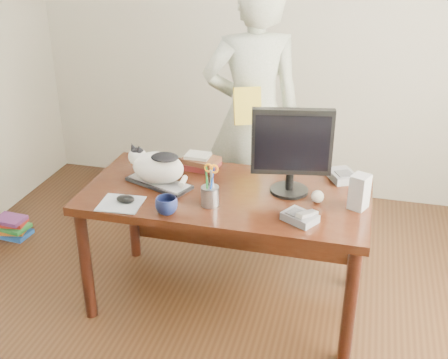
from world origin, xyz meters
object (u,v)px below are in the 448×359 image
mouse (125,199)px  calculator (342,176)px  book_stack (200,162)px  cat (156,166)px  book_pile_b (13,227)px  pen_cup (210,194)px  phone (301,217)px  person (252,116)px  monitor (292,147)px  speaker (359,192)px  baseball (318,197)px  desk (229,208)px  coffee_mug (166,206)px  keyboard (159,183)px

mouse → calculator: size_ratio=0.49×
mouse → book_stack: 0.61m
cat → mouse: (-0.08, -0.26, -0.09)m
book_stack → book_pile_b: (-1.48, 0.07, -0.72)m
calculator → book_stack: bearing=154.8°
pen_cup → book_stack: size_ratio=0.97×
phone → person: size_ratio=0.11×
cat → phone: size_ratio=1.89×
monitor → calculator: (0.27, 0.25, -0.25)m
speaker → monitor: bearing=-168.3°
pen_cup → phone: size_ratio=1.20×
speaker → person: size_ratio=0.10×
calculator → cat: bearing=169.7°
mouse → cat: bearing=68.4°
mouse → book_pile_b: size_ratio=0.41×
baseball → phone: bearing=-104.8°
calculator → desk: bearing=173.8°
calculator → coffee_mug: bearing=-171.0°
pen_cup → person: size_ratio=0.13×
cat → mouse: cat is taller
keyboard → mouse: mouse is taller
phone → book_stack: book_stack is taller
book_stack → calculator: size_ratio=1.15×
cat → pen_cup: bearing=-3.5°
mouse → book_pile_b: mouse is taller
monitor → cat: bearing=175.2°
book_pile_b → baseball: bearing=-8.9°
speaker → book_stack: 1.01m
keyboard → phone: 0.88m
monitor → phone: bearing=-81.9°
desk → calculator: size_ratio=7.33×
pen_cup → cat: bearing=155.1°
keyboard → book_pile_b: (-1.32, 0.36, -0.69)m
keyboard → person: (0.37, 0.82, 0.17)m
monitor → coffee_mug: bearing=-156.5°
cat → book_pile_b: 1.57m
baseball → book_stack: 0.80m
baseball → book_pile_b: baseball is taller
coffee_mug → speaker: size_ratio=0.61×
pen_cup → baseball: 0.58m
speaker → calculator: 0.36m
baseball → person: person is taller
baseball → cat: bearing=-179.7°
keyboard → monitor: 0.80m
desk → speaker: speaker is taller
pen_cup → calculator: 0.83m
cat → book_stack: (0.17, 0.29, -0.08)m
baseball → book_pile_b: 2.37m
mouse → phone: 0.94m
baseball → keyboard: bearing=-179.5°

